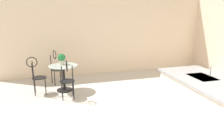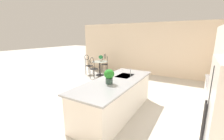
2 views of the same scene
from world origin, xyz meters
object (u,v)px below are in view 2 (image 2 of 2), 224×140
(chair_toward_desk, at_px, (93,67))
(potted_plant_on_table, at_px, (101,58))
(chair_near_window, at_px, (88,64))
(potted_plant_counter_near, at_px, (109,76))
(bistro_table, at_px, (100,67))
(chair_by_island, at_px, (105,62))

(chair_toward_desk, relative_size, potted_plant_on_table, 3.40)
(chair_near_window, distance_m, potted_plant_counter_near, 4.65)
(bistro_table, xyz_separation_m, potted_plant_counter_near, (3.31, 2.58, 0.67))
(chair_near_window, height_order, chair_by_island, same)
(chair_toward_desk, bearing_deg, bistro_table, -175.06)
(chair_near_window, height_order, potted_plant_counter_near, potted_plant_counter_near)
(bistro_table, xyz_separation_m, potted_plant_on_table, (-0.14, -0.03, 0.47))
(chair_by_island, xyz_separation_m, chair_toward_desk, (1.38, 0.24, 0.00))
(potted_plant_on_table, height_order, potted_plant_counter_near, potted_plant_counter_near)
(bistro_table, height_order, chair_near_window, chair_near_window)
(chair_near_window, relative_size, potted_plant_counter_near, 2.96)
(chair_by_island, relative_size, potted_plant_on_table, 3.40)
(bistro_table, distance_m, potted_plant_counter_near, 4.25)
(chair_by_island, bearing_deg, chair_near_window, -33.03)
(chair_near_window, bearing_deg, chair_by_island, 146.97)
(chair_toward_desk, xyz_separation_m, potted_plant_counter_near, (2.67, 2.52, 0.55))
(bistro_table, bearing_deg, chair_by_island, -166.21)
(bistro_table, relative_size, chair_by_island, 0.77)
(chair_by_island, bearing_deg, potted_plant_on_table, 14.28)
(potted_plant_on_table, bearing_deg, potted_plant_counter_near, 37.11)
(chair_near_window, distance_m, chair_toward_desk, 0.95)
(potted_plant_counter_near, bearing_deg, chair_by_island, -145.71)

